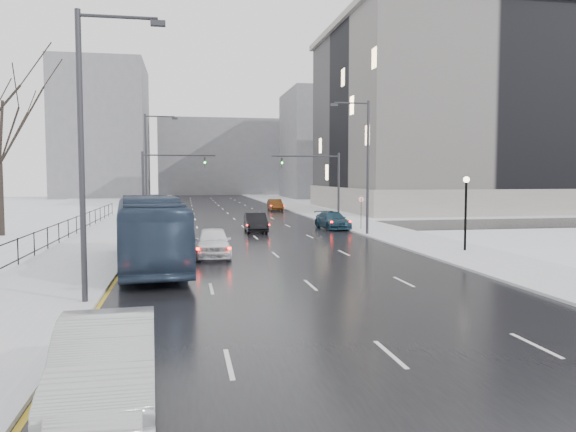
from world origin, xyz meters
TOP-DOWN VIEW (x-y plane):
  - road at (0.00, 60.00)m, footprint 16.00×150.00m
  - cross_road at (0.00, 48.00)m, footprint 130.00×10.00m
  - sidewalk_left at (-10.50, 60.00)m, footprint 5.00×150.00m
  - sidewalk_right at (10.50, 60.00)m, footprint 5.00×150.00m
  - park_strip at (-20.00, 60.00)m, footprint 14.00×150.00m
  - tree_park_e at (-18.20, 44.00)m, footprint 9.45×9.45m
  - iron_fence at (-13.00, 30.00)m, footprint 0.06×70.00m
  - streetlight_r_mid at (8.17, 40.00)m, footprint 2.95×0.25m
  - streetlight_l_near at (-8.17, 20.00)m, footprint 2.95×0.25m
  - streetlight_l_far at (-8.17, 52.00)m, footprint 2.95×0.25m
  - lamppost_r_mid at (11.00, 30.00)m, footprint 0.36×0.36m
  - mast_signal_right at (7.33, 48.00)m, footprint 6.10×0.33m
  - mast_signal_left at (-7.33, 48.00)m, footprint 6.10×0.33m
  - no_uturn_sign at (9.20, 44.00)m, footprint 0.60×0.06m
  - civic_building at (35.00, 72.00)m, footprint 41.00×31.00m
  - bldg_far_right at (28.00, 115.00)m, footprint 24.00×20.00m
  - bldg_far_left at (-22.00, 125.00)m, footprint 18.00×22.00m
  - bldg_far_center at (4.00, 140.00)m, footprint 30.00×18.00m
  - sedan_left_near at (-6.48, 10.93)m, footprint 2.11×5.28m
  - bus at (-6.68, 27.81)m, footprint 4.18×12.64m
  - sedan_center_near at (-3.50, 30.78)m, footprint 2.06×4.82m
  - sedan_right_near at (0.50, 43.96)m, footprint 1.74×4.64m
  - sedan_right_far at (7.20, 45.52)m, footprint 2.40×5.07m
  - sedan_right_distant at (6.38, 70.92)m, footprint 1.60×4.48m

SIDE VIEW (x-z plane):
  - tree_park_e at x=-18.20m, z-range -6.75..6.75m
  - road at x=0.00m, z-range 0.00..0.04m
  - cross_road at x=0.00m, z-range 0.00..0.04m
  - park_strip at x=-20.00m, z-range 0.00..0.12m
  - sidewalk_left at x=-10.50m, z-range 0.00..0.16m
  - sidewalk_right at x=10.50m, z-range 0.00..0.16m
  - sedan_right_far at x=7.20m, z-range 0.04..1.47m
  - sedan_right_distant at x=6.38m, z-range 0.04..1.51m
  - sedan_right_near at x=0.50m, z-range 0.04..1.55m
  - sedan_center_near at x=-3.50m, z-range 0.04..1.66m
  - sedan_left_near at x=-6.48m, z-range 0.04..1.75m
  - iron_fence at x=-13.00m, z-range 0.26..1.56m
  - bus at x=-6.68m, z-range 0.04..3.50m
  - no_uturn_sign at x=9.20m, z-range 0.95..3.65m
  - lamppost_r_mid at x=11.00m, z-range 0.80..5.08m
  - mast_signal_right at x=7.33m, z-range 0.86..7.36m
  - mast_signal_left at x=-7.33m, z-range 0.86..7.36m
  - streetlight_r_mid at x=8.17m, z-range 0.62..10.62m
  - streetlight_l_near at x=-8.17m, z-range 0.62..10.62m
  - streetlight_l_far at x=-8.17m, z-range 0.62..10.62m
  - bldg_far_center at x=4.00m, z-range 0.00..18.00m
  - bldg_far_right at x=28.00m, z-range 0.00..22.00m
  - civic_building at x=35.00m, z-range -1.19..23.61m
  - bldg_far_left at x=-22.00m, z-range 0.00..28.00m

